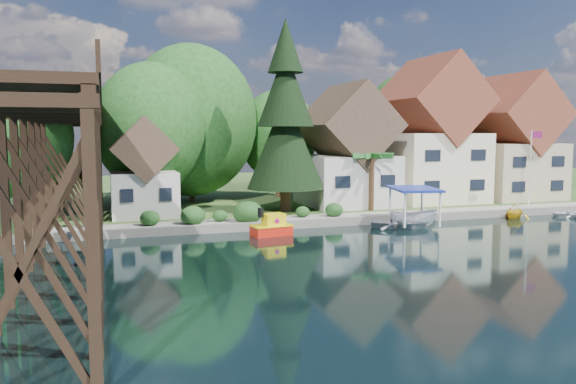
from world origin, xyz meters
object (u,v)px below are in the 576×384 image
at_px(house_right, 510,146).
at_px(house_center, 430,139).
at_px(boat_white_b, 574,213).
at_px(boat_canopy, 414,210).
at_px(trestle_bridge, 68,161).
at_px(boat_white_a, 399,222).
at_px(house_left, 346,154).
at_px(boat_yellow, 515,210).
at_px(tugboat, 272,227).
at_px(palm_tree, 372,157).
at_px(conifer, 286,120).
at_px(shed, 144,174).
at_px(flagpole, 532,160).

bearing_deg(house_right, house_center, 176.82).
bearing_deg(boat_white_b, boat_canopy, 110.71).
relative_size(house_center, boat_canopy, 2.68).
relative_size(trestle_bridge, boat_white_a, 10.35).
xyz_separation_m(house_center, boat_canopy, (-7.93, -10.56, -5.15)).
bearing_deg(boat_canopy, boat_white_a, -173.73).
bearing_deg(house_left, boat_white_b, -30.48).
bearing_deg(boat_yellow, boat_white_b, -128.83).
bearing_deg(boat_white_b, tugboat, 110.52).
relative_size(house_right, palm_tree, 2.42).
bearing_deg(boat_white_a, palm_tree, 16.97).
height_order(trestle_bridge, conifer, conifer).
xyz_separation_m(trestle_bridge, conifer, (16.39, 8.35, 2.76)).
xyz_separation_m(conifer, boat_yellow, (17.91, -6.43, -7.41)).
relative_size(trestle_bridge, tugboat, 14.96).
height_order(shed, conifer, conifer).
bearing_deg(boat_white_b, palm_tree, 90.67).
bearing_deg(house_right, boat_yellow, -126.95).
height_order(shed, boat_white_a, shed).
height_order(house_center, boat_yellow, house_center).
bearing_deg(shed, boat_yellow, -14.19).
height_order(trestle_bridge, palm_tree, trestle_bridge).
bearing_deg(house_left, house_right, 0.00).
height_order(boat_white_a, boat_white_b, boat_white_a).
relative_size(house_right, boat_white_a, 2.92).
bearing_deg(tugboat, boat_canopy, 0.57).
bearing_deg(house_right, house_left, -180.00).
bearing_deg(boat_white_a, boat_canopy, -60.38).
bearing_deg(boat_white_a, tugboat, 113.19).
distance_m(house_right, boat_canopy, 20.20).
relative_size(conifer, boat_white_b, 4.85).
distance_m(house_right, boat_yellow, 12.25).
bearing_deg(shed, house_right, 2.39).
distance_m(house_right, palm_tree, 18.06).
distance_m(house_center, boat_white_b, 14.15).
bearing_deg(conifer, house_left, 20.57).
relative_size(flagpole, boat_canopy, 1.30).
bearing_deg(boat_canopy, palm_tree, 96.01).
height_order(shed, boat_yellow, shed).
bearing_deg(house_left, shed, -175.23).
bearing_deg(house_center, palm_tree, -151.13).
height_order(trestle_bridge, flagpole, trestle_bridge).
relative_size(house_right, shed, 1.59).
bearing_deg(house_left, boat_canopy, -83.95).
distance_m(flagpole, boat_white_b, 5.63).
bearing_deg(trestle_bridge, tugboat, 2.93).
xyz_separation_m(trestle_bridge, boat_white_a, (22.78, 0.63, -4.91)).
height_order(boat_white_a, boat_yellow, boat_yellow).
relative_size(house_right, boat_canopy, 2.40).
bearing_deg(boat_white_b, boat_yellow, 100.43).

